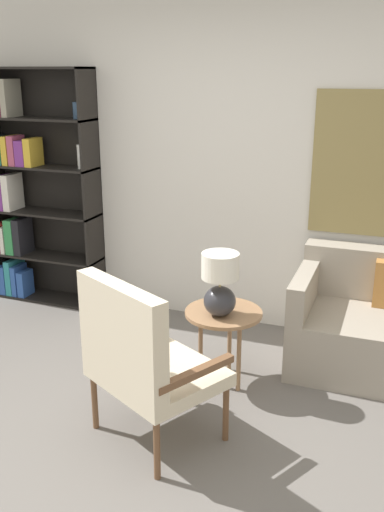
{
  "coord_description": "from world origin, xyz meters",
  "views": [
    {
      "loc": [
        1.27,
        -2.34,
        2.04
      ],
      "look_at": [
        0.06,
        0.93,
        0.9
      ],
      "focal_mm": 40.0,
      "sensor_mm": 36.0,
      "label": 1
    }
  ],
  "objects": [
    {
      "name": "ground_plane",
      "position": [
        0.0,
        0.0,
        0.0
      ],
      "size": [
        14.0,
        14.0,
        0.0
      ],
      "primitive_type": "plane",
      "color": "#66605B"
    },
    {
      "name": "wall_back",
      "position": [
        0.06,
        2.03,
        1.35
      ],
      "size": [
        6.4,
        0.08,
        2.7
      ],
      "color": "silver",
      "rests_on": "ground_plane"
    },
    {
      "name": "bookshelf",
      "position": [
        -1.84,
        1.85,
        1.03
      ],
      "size": [
        1.03,
        0.3,
        2.07
      ],
      "color": "black",
      "rests_on": "ground_plane"
    },
    {
      "name": "armchair",
      "position": [
        0.04,
        0.18,
        0.56
      ],
      "size": [
        0.87,
        0.83,
        1.0
      ],
      "color": "brown",
      "rests_on": "ground_plane"
    },
    {
      "name": "side_table",
      "position": [
        0.26,
        0.99,
        0.47
      ],
      "size": [
        0.52,
        0.52,
        0.52
      ],
      "color": "#99704C",
      "rests_on": "ground_plane"
    },
    {
      "name": "table_lamp",
      "position": [
        0.26,
        0.91,
        0.75
      ],
      "size": [
        0.24,
        0.24,
        0.42
      ],
      "color": "#2D2D33",
      "rests_on": "side_table"
    }
  ]
}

